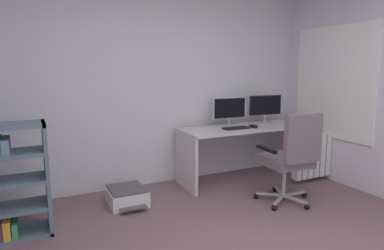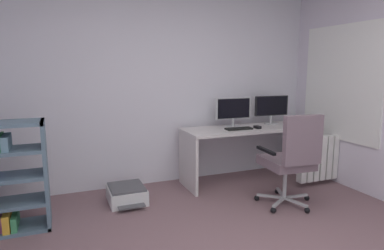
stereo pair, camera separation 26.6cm
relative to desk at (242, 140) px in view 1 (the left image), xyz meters
name	(u,v)px [view 1 (the left image)]	position (x,y,z in m)	size (l,w,h in m)	color
wall_back	(149,85)	(-1.14, 0.44, 0.73)	(4.44, 0.10, 2.56)	silver
window_pane	(333,83)	(1.08, -0.47, 0.75)	(0.01, 1.17, 1.36)	white
window_frame	(333,83)	(1.07, -0.47, 0.75)	(0.02, 1.25, 1.44)	white
desk	(242,140)	(0.00, 0.00, 0.00)	(1.68, 0.60, 0.72)	silver
monitor_main	(229,109)	(-0.14, 0.12, 0.40)	(0.50, 0.18, 0.38)	#B2B5B7
monitor_secondary	(265,106)	(0.45, 0.12, 0.41)	(0.49, 0.18, 0.39)	#B2B5B7
keyboard	(236,128)	(-0.17, -0.09, 0.19)	(0.34, 0.13, 0.02)	black
computer_mouse	(253,126)	(0.09, -0.12, 0.19)	(0.06, 0.10, 0.03)	black
office_chair	(291,155)	(-0.01, -0.94, 0.02)	(0.61, 0.63, 1.03)	#B7BABC
printer	(127,196)	(-1.62, -0.14, -0.46)	(0.40, 0.53, 0.19)	silver
radiator	(323,154)	(0.98, -0.47, -0.20)	(0.99, 0.10, 0.58)	white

